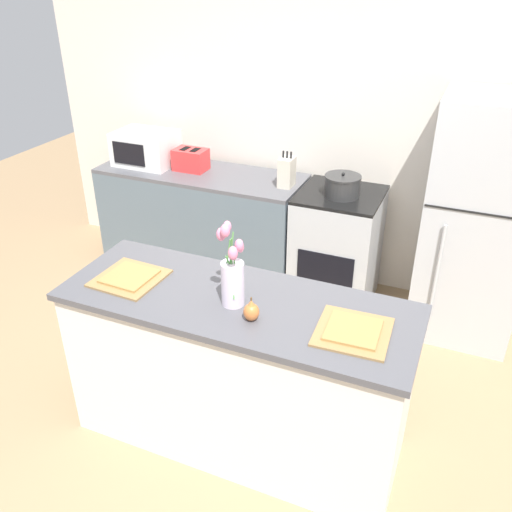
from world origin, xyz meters
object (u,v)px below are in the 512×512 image
at_px(knife_block, 287,172).
at_px(refrigerator, 477,223).
at_px(stove_range, 336,248).
at_px(microwave, 146,148).
at_px(pear_figurine, 251,311).
at_px(toaster, 191,160).
at_px(flower_vase, 232,275).
at_px(plate_setting_left, 130,278).
at_px(cooking_pot, 342,186).
at_px(plate_setting_right, 353,331).

bearing_deg(knife_block, refrigerator, 1.00).
xyz_separation_m(stove_range, microwave, (-1.66, -0.00, 0.59)).
xyz_separation_m(stove_range, knife_block, (-0.42, -0.02, 0.57)).
relative_size(pear_figurine, microwave, 0.26).
height_order(stove_range, pear_figurine, pear_figurine).
distance_m(stove_range, toaster, 1.36).
bearing_deg(flower_vase, pear_figurine, -32.56).
height_order(pear_figurine, knife_block, knife_block).
bearing_deg(plate_setting_left, microwave, 120.28).
distance_m(flower_vase, toaster, 2.01).
distance_m(stove_range, refrigerator, 1.03).
height_order(pear_figurine, cooking_pot, cooking_pot).
xyz_separation_m(flower_vase, plate_setting_left, (-0.59, -0.00, -0.15)).
bearing_deg(pear_figurine, knife_block, 104.85).
relative_size(flower_vase, microwave, 0.91).
relative_size(microwave, knife_block, 1.78).
distance_m(microwave, knife_block, 1.24).
xyz_separation_m(stove_range, pear_figurine, (0.04, -1.72, 0.52)).
bearing_deg(plate_setting_left, flower_vase, 0.46).
relative_size(flower_vase, toaster, 1.57).
relative_size(stove_range, pear_figurine, 7.37).
height_order(refrigerator, microwave, refrigerator).
bearing_deg(plate_setting_left, refrigerator, 44.89).
xyz_separation_m(stove_range, toaster, (-1.25, 0.02, 0.54)).
relative_size(refrigerator, pear_figurine, 13.72).
bearing_deg(refrigerator, plate_setting_left, -135.11).
height_order(refrigerator, pear_figurine, refrigerator).
bearing_deg(flower_vase, plate_setting_left, -179.54).
distance_m(plate_setting_left, microwave, 1.90).
bearing_deg(plate_setting_left, cooking_pot, 65.86).
bearing_deg(stove_range, flower_vase, -93.62).
distance_m(refrigerator, plate_setting_right, 1.71).
relative_size(flower_vase, cooking_pot, 1.68).
distance_m(pear_figurine, plate_setting_right, 0.47).
bearing_deg(flower_vase, refrigerator, 57.24).
relative_size(flower_vase, knife_block, 1.62).
distance_m(flower_vase, cooking_pot, 1.60).
bearing_deg(pear_figurine, microwave, 134.45).
bearing_deg(pear_figurine, cooking_pot, 90.64).
xyz_separation_m(stove_range, plate_setting_right, (0.50, -1.64, 0.48)).
bearing_deg(microwave, flower_vase, -46.49).
relative_size(pear_figurine, toaster, 0.44).
xyz_separation_m(pear_figurine, knife_block, (-0.45, 1.70, 0.04)).
xyz_separation_m(refrigerator, plate_setting_left, (-1.65, -1.64, 0.09)).
bearing_deg(cooking_pot, plate_setting_right, -73.22).
xyz_separation_m(refrigerator, pear_figurine, (-0.91, -1.73, 0.13)).
distance_m(stove_range, plate_setting_left, 1.85).
xyz_separation_m(refrigerator, flower_vase, (-1.05, -1.64, 0.24)).
xyz_separation_m(flower_vase, toaster, (-1.15, 1.65, -0.09)).
bearing_deg(microwave, pear_figurine, -45.55).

